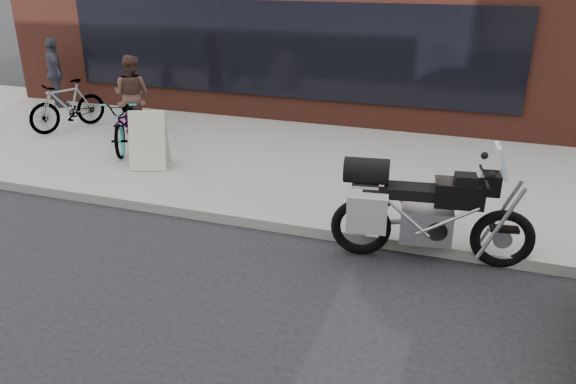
{
  "coord_description": "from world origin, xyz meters",
  "views": [
    {
      "loc": [
        2.18,
        -2.49,
        3.46
      ],
      "look_at": [
        0.12,
        3.48,
        0.85
      ],
      "focal_mm": 35.0,
      "sensor_mm": 36.0,
      "label": 1
    }
  ],
  "objects": [
    {
      "name": "near_sidewalk",
      "position": [
        0.0,
        7.0,
        0.07
      ],
      "size": [
        44.0,
        6.0,
        0.15
      ],
      "primitive_type": "cube",
      "color": "gray",
      "rests_on": "ground"
    },
    {
      "name": "storefront",
      "position": [
        -2.0,
        13.98,
        2.25
      ],
      "size": [
        14.0,
        10.07,
        4.5
      ],
      "color": "#5E291E",
      "rests_on": "ground"
    },
    {
      "name": "motorcycle",
      "position": [
        1.66,
        3.85,
        0.67
      ],
      "size": [
        2.44,
        1.0,
        1.55
      ],
      "rotation": [
        0.0,
        0.0,
        0.14
      ],
      "color": "black",
      "rests_on": "ground"
    },
    {
      "name": "bicycle_front",
      "position": [
        -4.04,
        6.2,
        0.64
      ],
      "size": [
        1.33,
        1.96,
        0.97
      ],
      "primitive_type": "imported",
      "rotation": [
        0.0,
        0.0,
        0.41
      ],
      "color": "gray",
      "rests_on": "near_sidewalk"
    },
    {
      "name": "bicycle_rear",
      "position": [
        -5.95,
        6.91,
        0.66
      ],
      "size": [
        1.08,
        1.75,
        1.02
      ],
      "primitive_type": "imported",
      "rotation": [
        0.0,
        0.0,
        -0.39
      ],
      "color": "gray",
      "rests_on": "near_sidewalk"
    },
    {
      "name": "sandwich_sign",
      "position": [
        -3.07,
        5.44,
        0.64
      ],
      "size": [
        0.76,
        0.73,
        0.98
      ],
      "rotation": [
        0.0,
        0.0,
        0.33
      ],
      "color": "beige",
      "rests_on": "near_sidewalk"
    },
    {
      "name": "cafe_table",
      "position": [
        -5.18,
        8.08,
        0.47
      ],
      "size": [
        0.62,
        0.62,
        0.35
      ],
      "color": "black",
      "rests_on": "near_sidewalk"
    },
    {
      "name": "cafe_patron_left",
      "position": [
        -4.5,
        7.14,
        0.94
      ],
      "size": [
        0.82,
        0.67,
        1.59
      ],
      "primitive_type": "imported",
      "rotation": [
        0.0,
        0.0,
        3.23
      ],
      "color": "#493027",
      "rests_on": "near_sidewalk"
    },
    {
      "name": "cafe_patron_right",
      "position": [
        -7.5,
        8.45,
        0.98
      ],
      "size": [
        1.02,
        0.9,
        1.65
      ],
      "primitive_type": "imported",
      "rotation": [
        0.0,
        0.0,
        2.51
      ],
      "color": "#3E3C4C",
      "rests_on": "near_sidewalk"
    }
  ]
}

